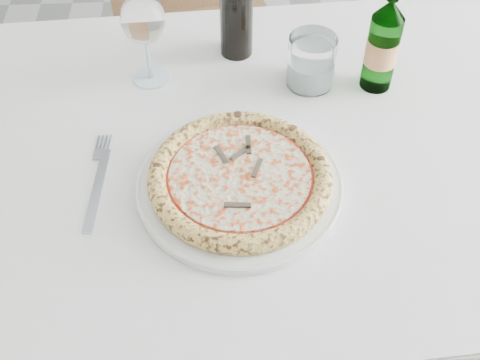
{
  "coord_description": "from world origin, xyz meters",
  "views": [
    {
      "loc": [
        -0.07,
        -0.92,
        1.47
      ],
      "look_at": [
        -0.04,
        -0.29,
        0.78
      ],
      "focal_mm": 45.0,
      "sensor_mm": 36.0,
      "label": 1
    }
  ],
  "objects_px": {
    "chair_far": "(196,8)",
    "plate": "(240,185)",
    "pizza": "(240,177)",
    "tumbler": "(311,64)",
    "dining_table": "(237,180)",
    "wine_bottle": "(236,3)",
    "wine_glass": "(143,21)",
    "beer_bottle": "(383,45)"
  },
  "relations": [
    {
      "from": "chair_far",
      "to": "plate",
      "type": "relative_size",
      "value": 2.85
    },
    {
      "from": "pizza",
      "to": "tumbler",
      "type": "distance_m",
      "value": 0.29
    },
    {
      "from": "dining_table",
      "to": "wine_bottle",
      "type": "height_order",
      "value": "wine_bottle"
    },
    {
      "from": "wine_bottle",
      "to": "plate",
      "type": "bearing_deg",
      "value": -92.01
    },
    {
      "from": "wine_glass",
      "to": "wine_bottle",
      "type": "distance_m",
      "value": 0.18
    },
    {
      "from": "plate",
      "to": "wine_bottle",
      "type": "height_order",
      "value": "wine_bottle"
    },
    {
      "from": "tumbler",
      "to": "pizza",
      "type": "bearing_deg",
      "value": -119.27
    },
    {
      "from": "plate",
      "to": "beer_bottle",
      "type": "distance_m",
      "value": 0.37
    },
    {
      "from": "chair_far",
      "to": "beer_bottle",
      "type": "relative_size",
      "value": 4.2
    },
    {
      "from": "tumbler",
      "to": "plate",
      "type": "bearing_deg",
      "value": -119.27
    },
    {
      "from": "pizza",
      "to": "wine_bottle",
      "type": "height_order",
      "value": "wine_bottle"
    },
    {
      "from": "dining_table",
      "to": "pizza",
      "type": "distance_m",
      "value": 0.15
    },
    {
      "from": "chair_far",
      "to": "wine_bottle",
      "type": "xyz_separation_m",
      "value": [
        0.09,
        -0.52,
        0.33
      ]
    },
    {
      "from": "dining_table",
      "to": "chair_far",
      "type": "height_order",
      "value": "chair_far"
    },
    {
      "from": "tumbler",
      "to": "wine_glass",
      "type": "bearing_deg",
      "value": 174.69
    },
    {
      "from": "wine_glass",
      "to": "beer_bottle",
      "type": "xyz_separation_m",
      "value": [
        0.42,
        -0.04,
        -0.04
      ]
    },
    {
      "from": "plate",
      "to": "wine_glass",
      "type": "relative_size",
      "value": 1.86
    },
    {
      "from": "chair_far",
      "to": "wine_glass",
      "type": "bearing_deg",
      "value": -97.31
    },
    {
      "from": "wine_glass",
      "to": "tumbler",
      "type": "distance_m",
      "value": 0.31
    },
    {
      "from": "wine_bottle",
      "to": "chair_far",
      "type": "bearing_deg",
      "value": 99.75
    },
    {
      "from": "chair_far",
      "to": "plate",
      "type": "bearing_deg",
      "value": -85.02
    },
    {
      "from": "wine_glass",
      "to": "wine_bottle",
      "type": "height_order",
      "value": "wine_bottle"
    },
    {
      "from": "chair_far",
      "to": "beer_bottle",
      "type": "xyz_separation_m",
      "value": [
        0.34,
        -0.63,
        0.31
      ]
    },
    {
      "from": "dining_table",
      "to": "wine_bottle",
      "type": "xyz_separation_m",
      "value": [
        0.01,
        0.26,
        0.2
      ]
    },
    {
      "from": "wine_glass",
      "to": "tumbler",
      "type": "relative_size",
      "value": 1.8
    },
    {
      "from": "chair_far",
      "to": "wine_glass",
      "type": "xyz_separation_m",
      "value": [
        -0.08,
        -0.59,
        0.35
      ]
    },
    {
      "from": "tumbler",
      "to": "wine_bottle",
      "type": "height_order",
      "value": "wine_bottle"
    },
    {
      "from": "dining_table",
      "to": "tumbler",
      "type": "distance_m",
      "value": 0.25
    },
    {
      "from": "wine_bottle",
      "to": "dining_table",
      "type": "bearing_deg",
      "value": -92.78
    },
    {
      "from": "chair_far",
      "to": "pizza",
      "type": "distance_m",
      "value": 0.91
    },
    {
      "from": "dining_table",
      "to": "pizza",
      "type": "bearing_deg",
      "value": -90.0
    },
    {
      "from": "chair_far",
      "to": "pizza",
      "type": "xyz_separation_m",
      "value": [
        0.08,
        -0.87,
        0.25
      ]
    },
    {
      "from": "plate",
      "to": "beer_bottle",
      "type": "height_order",
      "value": "beer_bottle"
    },
    {
      "from": "dining_table",
      "to": "wine_bottle",
      "type": "relative_size",
      "value": 5.65
    },
    {
      "from": "pizza",
      "to": "tumbler",
      "type": "relative_size",
      "value": 2.94
    },
    {
      "from": "pizza",
      "to": "plate",
      "type": "bearing_deg",
      "value": -32.01
    },
    {
      "from": "chair_far",
      "to": "beer_bottle",
      "type": "distance_m",
      "value": 0.78
    },
    {
      "from": "plate",
      "to": "wine_glass",
      "type": "distance_m",
      "value": 0.34
    },
    {
      "from": "pizza",
      "to": "wine_bottle",
      "type": "xyz_separation_m",
      "value": [
        0.01,
        0.36,
        0.08
      ]
    },
    {
      "from": "wine_bottle",
      "to": "beer_bottle",
      "type": "bearing_deg",
      "value": -24.59
    },
    {
      "from": "tumbler",
      "to": "chair_far",
      "type": "bearing_deg",
      "value": 109.5
    },
    {
      "from": "dining_table",
      "to": "wine_bottle",
      "type": "bearing_deg",
      "value": 87.22
    }
  ]
}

